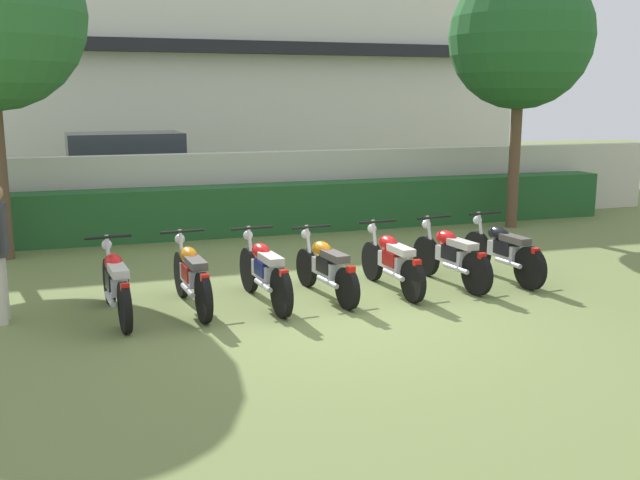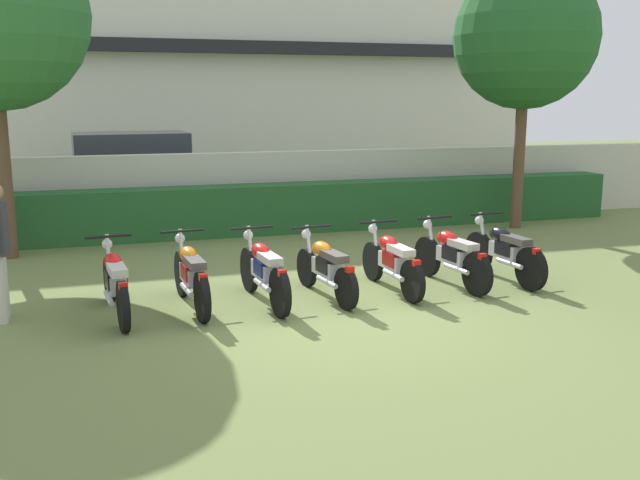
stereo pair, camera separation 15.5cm
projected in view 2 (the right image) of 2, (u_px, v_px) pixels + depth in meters
ground at (347, 315)px, 9.21m from camera, size 60.00×60.00×0.00m
building at (187, 60)px, 23.63m from camera, size 21.47×6.50×7.89m
compound_wall at (247, 190)px, 15.15m from camera, size 20.40×0.30×1.61m
hedge_row at (254, 209)px, 14.55m from camera, size 16.32×0.70×1.00m
parked_car at (138, 171)px, 17.68m from camera, size 4.60×2.29×1.89m
tree_far_side at (526, 37)px, 14.54m from camera, size 2.94×2.94×5.43m
motorcycle_in_row_0 at (115, 282)px, 9.06m from camera, size 0.60×1.96×0.97m
motorcycle_in_row_1 at (191, 275)px, 9.41m from camera, size 0.60×1.93×0.98m
motorcycle_in_row_2 at (264, 271)px, 9.63m from camera, size 0.60×1.97×0.98m
motorcycle_in_row_3 at (326, 267)px, 9.93m from camera, size 0.60×1.85×0.94m
motorcycle_in_row_4 at (392, 261)px, 10.25m from camera, size 0.60×1.89×0.95m
motorcycle_in_row_5 at (452, 256)px, 10.55m from camera, size 0.60×1.88×0.97m
motorcycle_in_row_6 at (504, 251)px, 10.84m from camera, size 0.60×1.92×0.98m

